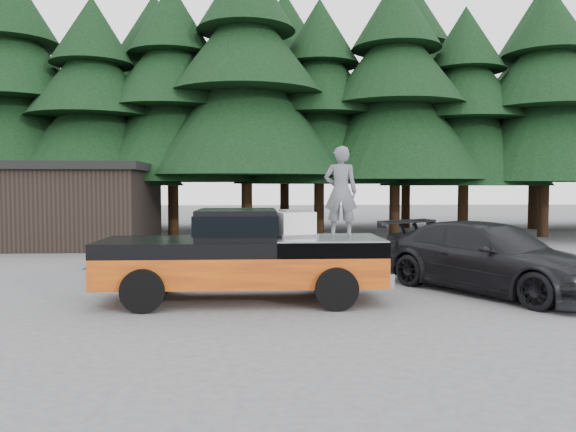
{
  "coord_description": "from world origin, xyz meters",
  "views": [
    {
      "loc": [
        -0.49,
        -11.31,
        2.4
      ],
      "look_at": [
        0.12,
        0.0,
        1.8
      ],
      "focal_mm": 35.0,
      "sensor_mm": 36.0,
      "label": 1
    }
  ],
  "objects": [
    {
      "name": "ground",
      "position": [
        0.0,
        0.0,
        0.0
      ],
      "size": [
        120.0,
        120.0,
        0.0
      ],
      "primitive_type": "plane",
      "color": "#4E4E51",
      "rests_on": "ground"
    },
    {
      "name": "pickup_truck",
      "position": [
        -0.83,
        0.35,
        0.67
      ],
      "size": [
        6.0,
        2.04,
        1.33
      ],
      "primitive_type": null,
      "color": "#E35F0A",
      "rests_on": "ground"
    },
    {
      "name": "truck_cab",
      "position": [
        -0.93,
        0.35,
        1.62
      ],
      "size": [
        1.66,
        1.9,
        0.59
      ],
      "primitive_type": "cube",
      "color": "black",
      "rests_on": "pickup_truck"
    },
    {
      "name": "air_compressor",
      "position": [
        0.29,
        0.51,
        1.58
      ],
      "size": [
        0.89,
        0.81,
        0.51
      ],
      "primitive_type": "cube",
      "rotation": [
        0.0,
        0.0,
        0.32
      ],
      "color": "silver",
      "rests_on": "pickup_truck"
    },
    {
      "name": "man_on_bed",
      "position": [
        1.25,
        0.43,
        2.29
      ],
      "size": [
        0.76,
        0.56,
        1.91
      ],
      "primitive_type": "imported",
      "rotation": [
        0.0,
        0.0,
        2.98
      ],
      "color": "#585860",
      "rests_on": "pickup_truck"
    },
    {
      "name": "parked_car",
      "position": [
        4.76,
        1.05,
        0.79
      ],
      "size": [
        4.75,
        5.78,
        1.58
      ],
      "primitive_type": "imported",
      "rotation": [
        0.0,
        0.0,
        0.56
      ],
      "color": "black",
      "rests_on": "ground"
    },
    {
      "name": "utility_building",
      "position": [
        -9.0,
        12.0,
        1.67
      ],
      "size": [
        8.4,
        6.4,
        3.3
      ],
      "color": "black",
      "rests_on": "ground"
    },
    {
      "name": "treeline",
      "position": [
        0.42,
        17.2,
        7.72
      ],
      "size": [
        60.15,
        16.05,
        17.5
      ],
      "color": "black",
      "rests_on": "ground"
    }
  ]
}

